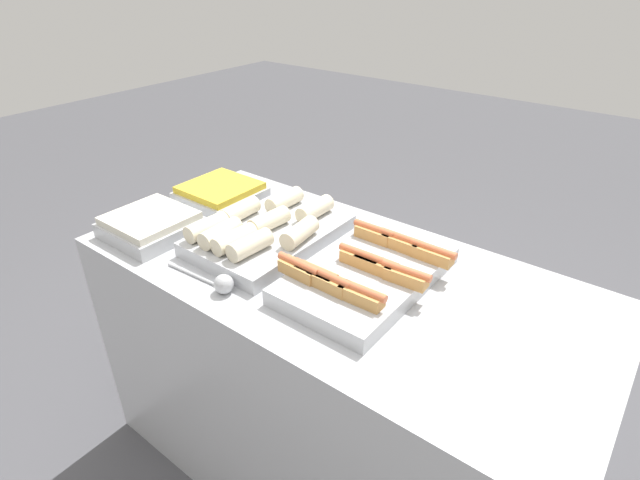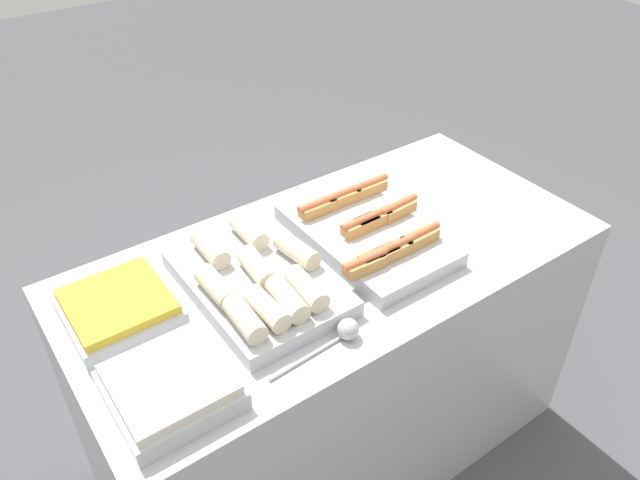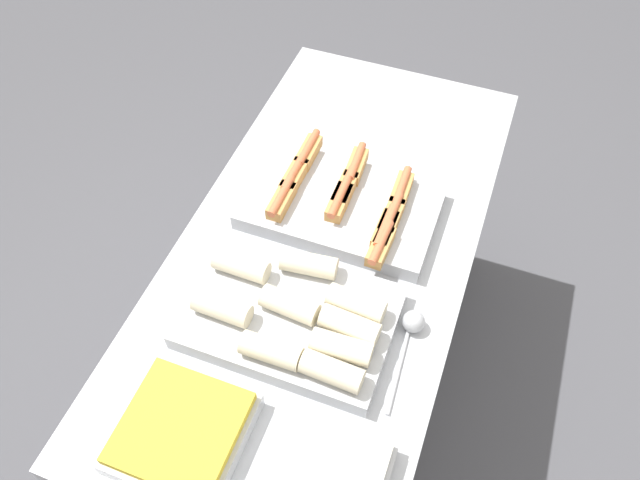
{
  "view_description": "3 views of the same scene",
  "coord_description": "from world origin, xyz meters",
  "px_view_note": "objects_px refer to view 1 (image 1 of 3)",
  "views": [
    {
      "loc": [
        0.73,
        -1.02,
        1.72
      ],
      "look_at": [
        -0.06,
        0.0,
        0.98
      ],
      "focal_mm": 28.0,
      "sensor_mm": 36.0,
      "label": 1
    },
    {
      "loc": [
        -0.87,
        -1.15,
        2.04
      ],
      "look_at": [
        -0.06,
        0.0,
        0.98
      ],
      "focal_mm": 35.0,
      "sensor_mm": 36.0,
      "label": 2
    },
    {
      "loc": [
        -0.97,
        -0.34,
        2.25
      ],
      "look_at": [
        -0.06,
        0.0,
        0.98
      ],
      "focal_mm": 35.0,
      "sensor_mm": 36.0,
      "label": 3
    }
  ],
  "objects_px": {
    "tray_side_back": "(221,194)",
    "serving_spoon_near": "(220,283)",
    "tray_side_front": "(151,225)",
    "tray_wraps": "(266,231)",
    "tray_hotdogs": "(367,272)"
  },
  "relations": [
    {
      "from": "tray_hotdogs",
      "to": "tray_wraps",
      "type": "distance_m",
      "value": 0.38
    },
    {
      "from": "tray_hotdogs",
      "to": "tray_side_front",
      "type": "bearing_deg",
      "value": -164.57
    },
    {
      "from": "tray_hotdogs",
      "to": "tray_side_front",
      "type": "height_order",
      "value": "tray_hotdogs"
    },
    {
      "from": "tray_hotdogs",
      "to": "serving_spoon_near",
      "type": "bearing_deg",
      "value": -136.92
    },
    {
      "from": "tray_side_front",
      "to": "tray_side_back",
      "type": "height_order",
      "value": "same"
    },
    {
      "from": "tray_side_front",
      "to": "tray_hotdogs",
      "type": "bearing_deg",
      "value": 15.43
    },
    {
      "from": "tray_hotdogs",
      "to": "serving_spoon_near",
      "type": "xyz_separation_m",
      "value": [
        -0.3,
        -0.28,
        -0.01
      ]
    },
    {
      "from": "tray_wraps",
      "to": "tray_side_front",
      "type": "distance_m",
      "value": 0.4
    },
    {
      "from": "tray_wraps",
      "to": "tray_side_front",
      "type": "xyz_separation_m",
      "value": [
        -0.35,
        -0.19,
        -0.01
      ]
    },
    {
      "from": "tray_wraps",
      "to": "tray_side_back",
      "type": "bearing_deg",
      "value": 161.03
    },
    {
      "from": "tray_side_front",
      "to": "tray_wraps",
      "type": "bearing_deg",
      "value": 29.24
    },
    {
      "from": "serving_spoon_near",
      "to": "tray_hotdogs",
      "type": "bearing_deg",
      "value": 43.08
    },
    {
      "from": "tray_wraps",
      "to": "serving_spoon_near",
      "type": "height_order",
      "value": "tray_wraps"
    },
    {
      "from": "tray_side_front",
      "to": "tray_side_back",
      "type": "xyz_separation_m",
      "value": [
        0.0,
        0.31,
        0.0
      ]
    },
    {
      "from": "tray_side_back",
      "to": "serving_spoon_near",
      "type": "bearing_deg",
      "value": -42.7
    }
  ]
}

